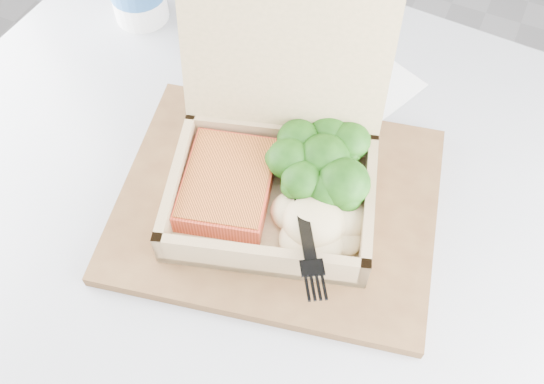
% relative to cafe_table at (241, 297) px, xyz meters
% --- Properties ---
extents(floor, '(4.00, 4.00, 0.00)m').
position_rel_cafe_table_xyz_m(floor, '(-0.19, 0.07, -0.55)').
color(floor, '#9C9BA1').
rests_on(floor, ground).
extents(cafe_table, '(0.87, 0.87, 0.74)m').
position_rel_cafe_table_xyz_m(cafe_table, '(0.00, 0.00, 0.00)').
color(cafe_table, black).
rests_on(cafe_table, floor).
extents(serving_tray, '(0.38, 0.33, 0.01)m').
position_rel_cafe_table_xyz_m(serving_tray, '(0.03, 0.04, 0.20)').
color(serving_tray, brown).
rests_on(serving_tray, cafe_table).
extents(takeout_container, '(0.25, 0.25, 0.20)m').
position_rel_cafe_table_xyz_m(takeout_container, '(0.02, 0.06, 0.25)').
color(takeout_container, tan).
rests_on(takeout_container, serving_tray).
extents(salmon_fillet, '(0.12, 0.14, 0.02)m').
position_rel_cafe_table_xyz_m(salmon_fillet, '(-0.02, 0.02, 0.23)').
color(salmon_fillet, '#D34429').
rests_on(salmon_fillet, takeout_container).
extents(broccoli_pile, '(0.12, 0.12, 0.04)m').
position_rel_cafe_table_xyz_m(broccoli_pile, '(0.07, 0.08, 0.24)').
color(broccoli_pile, '#246516').
rests_on(broccoli_pile, takeout_container).
extents(mashed_potatoes, '(0.10, 0.09, 0.04)m').
position_rel_cafe_table_xyz_m(mashed_potatoes, '(0.08, 0.02, 0.23)').
color(mashed_potatoes, '#D0BA86').
rests_on(mashed_potatoes, takeout_container).
extents(plastic_fork, '(0.09, 0.14, 0.02)m').
position_rel_cafe_table_xyz_m(plastic_fork, '(0.06, 0.03, 0.25)').
color(plastic_fork, black).
rests_on(plastic_fork, mashed_potatoes).
extents(receipt, '(0.12, 0.15, 0.00)m').
position_rel_cafe_table_xyz_m(receipt, '(0.07, 0.23, 0.19)').
color(receipt, white).
rests_on(receipt, cafe_table).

